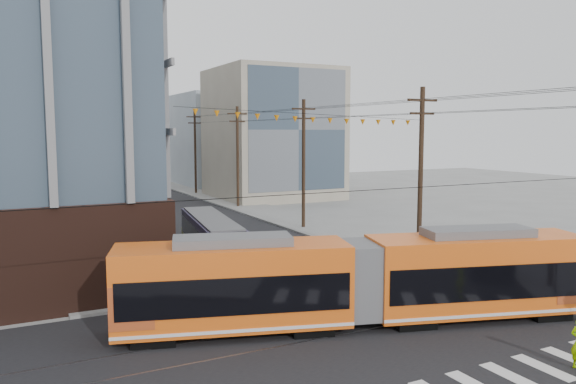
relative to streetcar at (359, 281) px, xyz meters
name	(u,v)px	position (x,y,z in m)	size (l,w,h in m)	color
ground	(433,350)	(0.94, -3.65, -1.96)	(160.00, 160.00, 0.00)	slate
bg_bldg_ne_near	(272,134)	(16.94, 44.35, 6.04)	(14.00, 14.00, 16.00)	gray
bg_bldg_nw_far	(3,119)	(-13.06, 68.35, 8.04)	(16.00, 18.00, 20.00)	gray
bg_bldg_ne_far	(230,140)	(18.94, 64.35, 5.04)	(16.00, 16.00, 14.00)	#8C99A5
utility_pole_far	(195,153)	(9.44, 52.35, 3.54)	(0.30, 0.30, 11.00)	black
streetcar	(359,281)	(0.00, 0.00, 0.00)	(20.37, 2.87, 3.93)	#E45B14
city_bus	(211,239)	(-1.78, 13.97, -0.46)	(2.30, 10.63, 3.01)	#1C1635
parked_car_silver	(188,266)	(-4.30, 10.79, -1.25)	(1.50, 4.31, 1.42)	#B6B7BF
parked_car_white	(160,255)	(-5.01, 14.35, -1.22)	(2.08, 5.13, 1.49)	silver
parked_car_grey	(145,244)	(-5.07, 18.11, -1.25)	(2.36, 5.13, 1.43)	#52595F
jersey_barrier	(393,252)	(9.24, 9.64, -1.54)	(0.96, 4.27, 0.85)	slate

